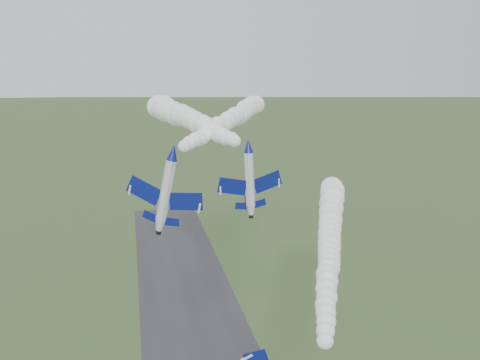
% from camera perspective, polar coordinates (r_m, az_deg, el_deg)
% --- Properties ---
extents(smoke_trail_jet_lead, '(23.67, 60.14, 4.66)m').
position_cam_1_polar(smoke_trail_jet_lead, '(85.31, 9.59, -6.27)').
color(smoke_trail_jet_lead, white).
extents(jet_pair_left, '(10.74, 12.59, 3.75)m').
position_cam_1_polar(jet_pair_left, '(72.65, -7.18, 2.96)').
color(jet_pair_left, silver).
extents(smoke_trail_jet_pair_left, '(32.18, 69.62, 4.81)m').
position_cam_1_polar(smoke_trail_jet_pair_left, '(111.11, -1.00, 6.53)').
color(smoke_trail_jet_pair_left, white).
extents(jet_pair_right, '(9.72, 11.50, 2.86)m').
position_cam_1_polar(jet_pair_right, '(74.40, 0.91, 3.70)').
color(jet_pair_right, silver).
extents(smoke_trail_jet_pair_right, '(15.15, 60.75, 5.48)m').
position_cam_1_polar(smoke_trail_jet_pair_right, '(105.26, -5.56, 6.49)').
color(smoke_trail_jet_pair_right, white).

